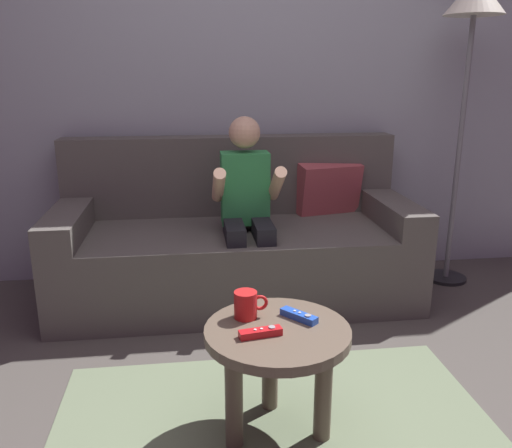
# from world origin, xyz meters

# --- Properties ---
(wall_back) EXTENTS (4.66, 0.05, 2.50)m
(wall_back) POSITION_xyz_m (0.00, 1.79, 1.25)
(wall_back) COLOR #999EA8
(wall_back) RESTS_ON ground
(couch) EXTENTS (1.92, 0.80, 0.86)m
(couch) POSITION_xyz_m (-0.15, 1.40, 0.30)
(couch) COLOR #56514C
(couch) RESTS_ON ground
(person_seated_on_couch) EXTENTS (0.35, 0.43, 1.01)m
(person_seated_on_couch) POSITION_xyz_m (-0.11, 1.21, 0.57)
(person_seated_on_couch) COLOR black
(person_seated_on_couch) RESTS_ON ground
(coffee_table) EXTENTS (0.49, 0.49, 0.41)m
(coffee_table) POSITION_xyz_m (-0.13, 0.18, 0.32)
(coffee_table) COLOR brown
(coffee_table) RESTS_ON ground
(area_rug) EXTENTS (1.58, 1.02, 0.01)m
(area_rug) POSITION_xyz_m (-0.13, 0.17, 0.00)
(area_rug) COLOR #6B7A5B
(area_rug) RESTS_ON ground
(game_remote_red_near_edge) EXTENTS (0.14, 0.06, 0.03)m
(game_remote_red_near_edge) POSITION_xyz_m (-0.19, 0.12, 0.42)
(game_remote_red_near_edge) COLOR red
(game_remote_red_near_edge) RESTS_ON coffee_table
(game_remote_blue_center) EXTENTS (0.12, 0.13, 0.03)m
(game_remote_blue_center) POSITION_xyz_m (-0.04, 0.23, 0.42)
(game_remote_blue_center) COLOR blue
(game_remote_blue_center) RESTS_ON coffee_table
(coffee_mug) EXTENTS (0.12, 0.08, 0.10)m
(coffee_mug) POSITION_xyz_m (-0.22, 0.26, 0.46)
(coffee_mug) COLOR red
(coffee_mug) RESTS_ON coffee_table
(floor_lamp) EXTENTS (0.32, 0.32, 1.71)m
(floor_lamp) POSITION_xyz_m (1.14, 1.45, 1.48)
(floor_lamp) COLOR black
(floor_lamp) RESTS_ON ground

